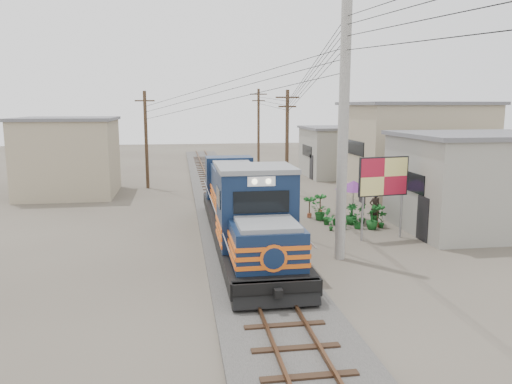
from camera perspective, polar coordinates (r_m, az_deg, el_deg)
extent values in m
plane|color=#473F35|center=(19.91, -0.65, -7.64)|extent=(120.00, 120.00, 0.00)
cube|color=#595651|center=(29.52, -3.41, -1.68)|extent=(3.60, 70.00, 0.16)
cube|color=#51331E|center=(29.44, -4.45, -1.37)|extent=(0.08, 70.00, 0.12)
cube|color=#51331E|center=(29.53, -2.38, -1.31)|extent=(0.08, 70.00, 0.12)
cube|color=black|center=(21.67, -1.43, -4.14)|extent=(2.71, 14.97, 0.51)
cube|color=black|center=(17.31, 0.59, -8.76)|extent=(2.06, 2.99, 0.61)
cube|color=black|center=(26.26, -2.74, -2.28)|extent=(2.06, 2.99, 0.61)
cube|color=#0F1E3A|center=(15.93, 1.26, -6.37)|extent=(2.22, 2.25, 1.40)
cube|color=#0F1E3A|center=(17.99, -0.03, -2.02)|extent=(2.66, 2.43, 2.90)
cube|color=slate|center=(17.74, -0.03, 2.72)|extent=(2.71, 2.55, 0.17)
cube|color=black|center=(16.70, 0.61, -1.15)|extent=(1.90, 0.06, 0.75)
cube|color=white|center=(16.57, 0.62, 1.23)|extent=(0.94, 0.06, 0.33)
cube|color=#0F1E3A|center=(23.70, -2.17, -0.03)|extent=(2.12, 9.17, 2.15)
cube|color=slate|center=(23.53, -2.18, 2.66)|extent=(1.90, 9.17, 0.17)
cube|color=orange|center=(21.55, -1.43, -2.81)|extent=(2.75, 14.97, 0.13)
cube|color=orange|center=(21.49, -1.44, -2.08)|extent=(2.75, 14.97, 0.13)
cube|color=orange|center=(21.44, -1.44, -1.35)|extent=(2.75, 14.97, 0.13)
cylinder|color=#9E9B93|center=(19.33, 9.94, 6.79)|extent=(0.40, 0.40, 10.00)
cylinder|color=#4C3826|center=(33.66, 3.56, 5.63)|extent=(0.24, 0.24, 7.00)
cube|color=#4C3826|center=(33.57, 3.62, 10.74)|extent=(1.60, 0.10, 0.10)
cube|color=#4C3826|center=(33.57, 3.61, 9.72)|extent=(1.20, 0.10, 0.10)
cylinder|color=#4C3826|center=(47.44, 0.29, 7.19)|extent=(0.24, 0.24, 7.50)
cube|color=#4C3826|center=(47.40, 0.29, 11.12)|extent=(1.60, 0.10, 0.10)
cube|color=#4C3826|center=(47.39, 0.29, 10.40)|extent=(1.20, 0.10, 0.10)
cylinder|color=#4C3826|center=(36.95, -12.44, 5.80)|extent=(0.24, 0.24, 7.00)
cube|color=#4C3826|center=(36.87, -12.61, 10.45)|extent=(1.60, 0.10, 0.10)
cube|color=#4C3826|center=(36.86, -12.58, 9.52)|extent=(1.20, 0.10, 0.10)
cube|color=gray|center=(26.27, 24.00, 0.84)|extent=(7.00, 6.00, 4.50)
cube|color=slate|center=(26.04, 24.36, 5.95)|extent=(7.35, 6.30, 0.20)
cube|color=black|center=(24.51, 17.09, 1.20)|extent=(0.05, 3.00, 0.90)
cube|color=tan|center=(34.46, 17.44, 4.46)|extent=(8.00, 7.00, 6.00)
cube|color=slate|center=(34.33, 17.71, 9.62)|extent=(8.40, 7.35, 0.20)
cube|color=black|center=(32.86, 11.13, 5.01)|extent=(0.05, 3.50, 0.90)
cube|color=gray|center=(43.21, 9.73, 4.46)|extent=(6.00, 6.00, 4.00)
cube|color=slate|center=(43.07, 9.81, 7.24)|extent=(6.30, 6.30, 0.20)
cube|color=black|center=(42.33, 5.85, 4.71)|extent=(0.05, 3.00, 0.90)
cube|color=tan|center=(35.72, -20.62, 3.65)|extent=(6.00, 6.00, 5.00)
cube|color=slate|center=(35.56, -20.87, 7.82)|extent=(6.30, 6.30, 0.20)
cube|color=black|center=(36.44, -25.30, 3.85)|extent=(0.05, 3.00, 0.90)
cylinder|color=#99999E|center=(22.65, 12.07, -2.09)|extent=(0.10, 0.10, 2.76)
cylinder|color=#99999E|center=(23.67, 16.27, -1.75)|extent=(0.10, 0.10, 2.76)
cube|color=black|center=(22.89, 14.37, 1.73)|extent=(2.42, 0.48, 1.76)
cube|color=#AF1731|center=(22.86, 14.40, 1.72)|extent=(2.30, 0.42, 1.65)
cylinder|color=black|center=(26.69, 10.96, -3.16)|extent=(0.39, 0.39, 0.10)
cylinder|color=#99999E|center=(26.50, 11.03, -1.22)|extent=(0.05, 0.05, 1.94)
cone|color=#592165|center=(26.34, 11.09, 0.76)|extent=(2.56, 2.56, 0.49)
imported|color=black|center=(26.16, 13.41, -1.75)|extent=(0.65, 0.47, 1.67)
imported|color=#17521D|center=(24.41, 8.56, -3.59)|extent=(0.34, 0.42, 0.70)
imported|color=#17521D|center=(24.81, 9.95, -3.39)|extent=(0.47, 0.50, 0.71)
imported|color=#17521D|center=(25.04, 11.47, -3.33)|extent=(0.84, 0.84, 0.71)
imported|color=#17521D|center=(25.03, 13.14, -3.03)|extent=(0.75, 0.75, 1.02)
imported|color=#17521D|center=(25.43, 14.20, -3.03)|extent=(0.56, 0.50, 0.88)
imported|color=#17521D|center=(25.61, 8.08, -2.77)|extent=(0.51, 0.57, 0.85)
imported|color=#17521D|center=(25.61, 9.13, -2.96)|extent=(0.67, 0.73, 0.71)
imported|color=#17521D|center=(25.81, 10.84, -2.49)|extent=(0.84, 0.84, 1.07)
imported|color=#17521D|center=(26.04, 12.03, -2.44)|extent=(0.40, 0.57, 1.05)
imported|color=#17521D|center=(26.27, 13.45, -2.39)|extent=(0.71, 0.74, 1.05)
imported|color=#17521D|center=(26.49, 7.24, -2.23)|extent=(0.87, 0.76, 0.94)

